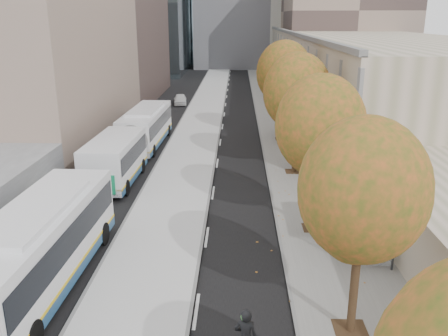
{
  "coord_description": "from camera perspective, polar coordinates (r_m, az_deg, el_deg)",
  "views": [
    {
      "loc": [
        -0.24,
        -8.56,
        10.04
      ],
      "look_at": [
        -0.91,
        15.07,
        2.5
      ],
      "focal_mm": 38.0,
      "sensor_mm": 36.0,
      "label": 1
    }
  ],
  "objects": [
    {
      "name": "building_tan",
      "position": [
        74.49,
        14.16,
        12.52
      ],
      "size": [
        18.0,
        92.0,
        8.0
      ],
      "primitive_type": "cube",
      "color": "#9D9577",
      "rests_on": "ground"
    },
    {
      "name": "tree_d",
      "position": [
        31.14,
        8.8,
        9.04
      ],
      "size": [
        4.4,
        4.4,
        7.6
      ],
      "color": "black",
      "rests_on": "sidewalk"
    },
    {
      "name": "distant_car",
      "position": [
        57.75,
        -5.29,
        8.23
      ],
      "size": [
        1.86,
        3.79,
        1.24
      ],
      "primitive_type": "imported",
      "rotation": [
        0.0,
        0.0,
        0.11
      ],
      "color": "silver",
      "rests_on": "ground"
    },
    {
      "name": "sidewalk",
      "position": [
        44.9,
        7.18,
        4.68
      ],
      "size": [
        4.75,
        150.0,
        0.08
      ],
      "primitive_type": "cube",
      "color": "gray",
      "rests_on": "ground"
    },
    {
      "name": "tree_b",
      "position": [
        14.95,
        16.42,
        -2.61
      ],
      "size": [
        4.0,
        4.0,
        6.97
      ],
      "color": "black",
      "rests_on": "sidewalk"
    },
    {
      "name": "bus_shelter",
      "position": [
        21.86,
        17.29,
        -4.2
      ],
      "size": [
        1.9,
        4.4,
        2.53
      ],
      "color": "#383A3F",
      "rests_on": "sidewalk"
    },
    {
      "name": "tree_c",
      "position": [
        22.41,
        11.49,
        5.0
      ],
      "size": [
        4.2,
        4.2,
        7.28
      ],
      "color": "black",
      "rests_on": "sidewalk"
    },
    {
      "name": "tree_e",
      "position": [
        39.98,
        7.26,
        11.3
      ],
      "size": [
        4.6,
        4.6,
        7.92
      ],
      "color": "black",
      "rests_on": "sidewalk"
    },
    {
      "name": "bus_platform",
      "position": [
        44.83,
        -3.08,
        4.82
      ],
      "size": [
        4.25,
        150.0,
        0.15
      ],
      "primitive_type": "cube",
      "color": "silver",
      "rests_on": "ground"
    },
    {
      "name": "bus_far",
      "position": [
        35.31,
        -10.68,
        3.54
      ],
      "size": [
        3.01,
        17.57,
        2.92
      ],
      "rotation": [
        0.0,
        0.0,
        -0.03
      ],
      "color": "silver",
      "rests_on": "ground"
    }
  ]
}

